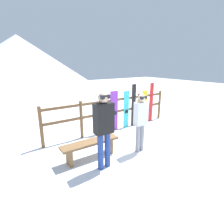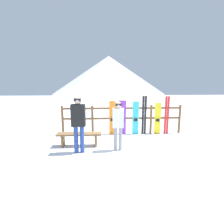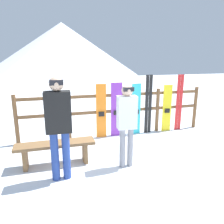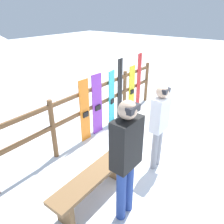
# 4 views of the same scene
# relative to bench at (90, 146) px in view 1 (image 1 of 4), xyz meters

# --- Properties ---
(ground_plane) EXTENTS (40.00, 40.00, 0.00)m
(ground_plane) POSITION_rel_bench_xyz_m (1.64, -0.51, -0.36)
(ground_plane) COLOR white
(mountain_backdrop) EXTENTS (18.00, 18.00, 6.00)m
(mountain_backdrop) POSITION_rel_bench_xyz_m (1.64, 23.35, 2.64)
(mountain_backdrop) COLOR silver
(mountain_backdrop) RESTS_ON ground
(fence) EXTENTS (5.15, 0.10, 1.25)m
(fence) POSITION_rel_bench_xyz_m (1.64, 1.35, 0.38)
(fence) COLOR brown
(fence) RESTS_ON ground
(bench) EXTENTS (1.55, 0.36, 0.48)m
(bench) POSITION_rel_bench_xyz_m (0.00, 0.00, 0.00)
(bench) COLOR brown
(bench) RESTS_ON ground
(person_black) EXTENTS (0.44, 0.25, 1.82)m
(person_black) POSITION_rel_bench_xyz_m (0.07, -0.55, 0.71)
(person_black) COLOR navy
(person_black) RESTS_ON ground
(person_white) EXTENTS (0.37, 0.22, 1.63)m
(person_white) POSITION_rel_bench_xyz_m (1.33, -0.43, 0.61)
(person_white) COLOR gray
(person_white) RESTS_ON ground
(snowboard_orange) EXTENTS (0.27, 0.07, 1.45)m
(snowboard_orange) POSITION_rel_bench_xyz_m (1.23, 1.29, 0.36)
(snowboard_orange) COLOR orange
(snowboard_orange) RESTS_ON ground
(snowboard_purple) EXTENTS (0.31, 0.07, 1.47)m
(snowboard_purple) POSITION_rel_bench_xyz_m (1.66, 1.29, 0.37)
(snowboard_purple) COLOR purple
(snowboard_purple) RESTS_ON ground
(snowboard_cyan) EXTENTS (0.27, 0.09, 1.42)m
(snowboard_cyan) POSITION_rel_bench_xyz_m (2.22, 1.29, 0.35)
(snowboard_cyan) COLOR #2DBFCC
(snowboard_cyan) RESTS_ON ground
(ski_pair_black) EXTENTS (0.19, 0.02, 1.65)m
(ski_pair_black) POSITION_rel_bench_xyz_m (2.59, 1.29, 0.46)
(ski_pair_black) COLOR black
(ski_pair_black) RESTS_ON ground
(snowboard_yellow) EXTENTS (0.26, 0.06, 1.36)m
(snowboard_yellow) POSITION_rel_bench_xyz_m (3.18, 1.29, 0.31)
(snowboard_yellow) COLOR yellow
(snowboard_yellow) RESTS_ON ground
(ski_pair_red) EXTENTS (0.20, 0.02, 1.64)m
(ski_pair_red) POSITION_rel_bench_xyz_m (3.57, 1.29, 0.46)
(ski_pair_red) COLOR red
(ski_pair_red) RESTS_ON ground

